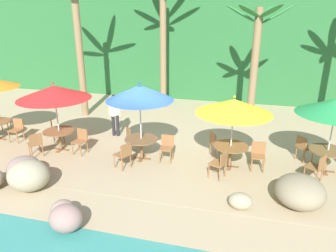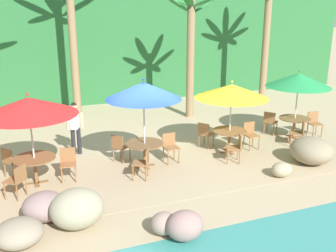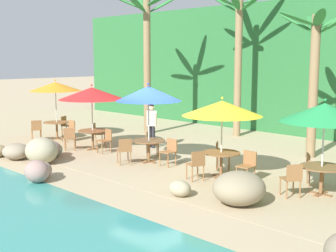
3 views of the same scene
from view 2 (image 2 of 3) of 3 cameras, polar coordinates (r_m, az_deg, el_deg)
The scene contains 28 objects.
ground_plane at distance 11.97m, azimuth -3.13°, elevation -5.36°, with size 120.00×120.00×0.00m, color tan.
terrace_deck at distance 11.97m, azimuth -3.13°, elevation -5.35°, with size 18.00×5.20×0.01m.
foliage_backdrop at distance 19.88m, azimuth -11.61°, elevation 12.27°, with size 28.00×2.40×6.00m.
rock_seawall at distance 9.69m, azimuth 4.05°, elevation -8.78°, with size 13.23×3.34×0.87m.
umbrella_red at distance 10.53m, azimuth -19.55°, elevation 2.72°, with size 2.47×2.47×2.48m.
dining_table_red at distance 10.99m, azimuth -18.76°, elevation -4.96°, with size 1.10×1.10×0.74m.
chair_red_seaward at distance 11.04m, azimuth -14.27°, elevation -5.01°, with size 0.48×0.48×0.87m.
chair_red_inland at distance 11.60m, azimuth -21.80°, elevation -4.65°, with size 0.60×0.59×0.87m.
chair_red_left at distance 10.35m, azimuth -20.97°, elevation -7.19°, with size 0.60×0.59×0.87m.
umbrella_blue at distance 11.03m, azimuth -3.56°, elevation 5.13°, with size 2.15×2.15×2.64m.
dining_table_blue at distance 11.49m, azimuth -3.40°, elevation -3.06°, with size 1.10×1.10×0.74m.
chair_blue_seaward at distance 11.90m, azimuth 0.30°, elevation -2.82°, with size 0.44×0.44×0.87m.
chair_blue_inland at distance 11.94m, azimuth -7.02°, elevation -2.89°, with size 0.60×0.59×0.87m.
chair_blue_left at distance 10.73m, azimuth -3.56°, elevation -5.14°, with size 0.57×0.57×0.87m.
umbrella_yellow at distance 12.39m, azimuth 9.20°, elevation 5.01°, with size 2.31×2.31×2.35m.
dining_table_yellow at distance 12.75m, azimuth 8.90°, elevation -1.17°, with size 1.10×1.10×0.74m.
chair_yellow_seaward at distance 13.29m, azimuth 11.84°, elevation -1.03°, with size 0.43×0.43×0.87m.
chair_yellow_inland at distance 13.09m, azimuth 5.39°, elevation -1.02°, with size 0.59×0.59×0.87m.
chair_yellow_left at distance 12.01m, azimuth 9.85°, elevation -2.90°, with size 0.55×0.55×0.87m.
umbrella_green at distance 14.33m, azimuth 18.40°, elevation 6.34°, with size 2.24×2.24×2.45m.
dining_table_green at distance 14.67m, azimuth 17.86°, elevation 0.63°, with size 1.10×1.10×0.74m.
chair_green_seaward at distance 15.22m, azimuth 20.40°, elevation 0.56°, with size 0.47×0.48×0.87m.
chair_green_inland at distance 14.83m, azimuth 14.58°, elevation 0.68°, with size 0.59×0.59×0.87m.
chair_green_left at distance 13.89m, azimuth 18.49°, elevation -0.77°, with size 0.59×0.59×0.87m.
palm_tree_second at distance 16.67m, azimuth -13.92°, elevation 15.98°, with size 3.74×3.41×6.48m.
palm_tree_third at distance 16.29m, azimuth 3.28°, elevation 12.96°, with size 2.71×2.60×5.03m.
palm_tree_fourth at distance 18.85m, azimuth 14.21°, elevation 14.61°, with size 2.82×2.90×5.70m.
waiter_in_white at distance 12.67m, azimuth -13.32°, elevation 0.20°, with size 0.52×0.39×1.70m.
Camera 2 is at (-3.39, -10.52, 4.59)m, focal length 42.09 mm.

